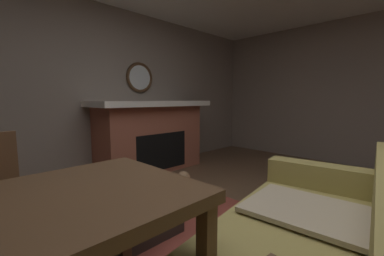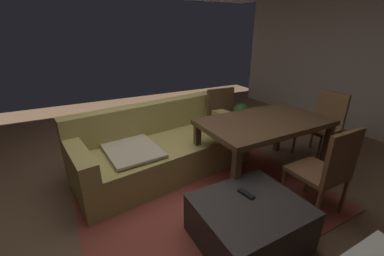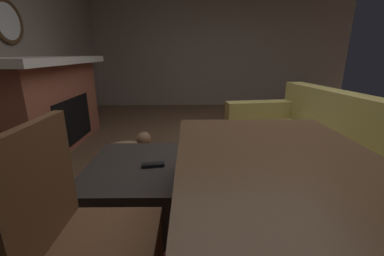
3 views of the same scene
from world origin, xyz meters
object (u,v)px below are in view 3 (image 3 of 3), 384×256
dining_table (292,194)px  small_dog (128,148)px  fireplace (48,104)px  round_wall_mirror (8,22)px  dining_chair_south (75,225)px  ottoman_coffee_table (141,188)px  couch (323,162)px  tv_remote (153,165)px

dining_table → small_dog: 2.05m
fireplace → round_wall_mirror: size_ratio=3.88×
fireplace → dining_chair_south: (2.18, 1.29, -0.04)m
dining_table → small_dog: size_ratio=2.87×
fireplace → round_wall_mirror: (0.00, -0.29, 0.93)m
ottoman_coffee_table → couch: bearing=98.1°
tv_remote → couch: bearing=91.3°
ottoman_coffee_table → dining_table: dining_table is taller
dining_chair_south → small_dog: 1.74m
small_dog → dining_chair_south: bearing=7.4°
tv_remote → fireplace: bearing=-142.2°
fireplace → dining_chair_south: size_ratio=2.05×
ottoman_coffee_table → dining_table: size_ratio=0.57×
dining_table → dining_chair_south: 0.84m
couch → dining_chair_south: (1.04, -1.55, 0.23)m
dining_table → dining_chair_south: (0.00, -0.83, -0.13)m
couch → fireplace: bearing=-111.8°
dining_chair_south → small_dog: bearing=-172.6°
tv_remote → dining_chair_south: dining_chair_south is taller
round_wall_mirror → ottoman_coffee_table: size_ratio=0.56×
tv_remote → dining_chair_south: size_ratio=0.17×
couch → ottoman_coffee_table: 1.49m
fireplace → ottoman_coffee_table: fireplace is taller
tv_remote → small_dog: bearing=-164.5°
dining_table → couch: bearing=145.3°
dining_table → ottoman_coffee_table: bearing=-138.0°
round_wall_mirror → tv_remote: 2.50m
dining_chair_south → dining_table: bearing=90.0°
couch → small_dog: (-0.65, -1.77, -0.13)m
fireplace → dining_table: bearing=44.2°
dining_table → fireplace: bearing=-135.8°
couch → dining_chair_south: bearing=-56.1°
tv_remote → dining_table: 1.05m
fireplace → small_dog: fireplace is taller
round_wall_mirror → couch: size_ratio=0.21×
round_wall_mirror → fireplace: bearing=90.0°
dining_chair_south → small_dog: (-1.69, -0.22, -0.35)m
tv_remote → dining_chair_south: 0.82m
fireplace → small_dog: size_ratio=3.59×
fireplace → round_wall_mirror: round_wall_mirror is taller
round_wall_mirror → couch: bearing=70.0°
fireplace → ottoman_coffee_table: (1.35, 1.37, -0.37)m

